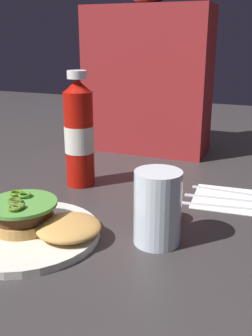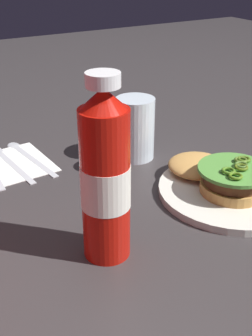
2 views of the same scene
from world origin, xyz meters
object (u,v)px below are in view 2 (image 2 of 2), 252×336
ketchup_bottle (105,178)px  condiment_cup (99,161)px  burger_sandwich (220,174)px  water_glass (135,128)px  fork_utensil (8,159)px  napkin (12,164)px  spoon_utensil (25,152)px  dinner_plate (232,191)px

ketchup_bottle → condiment_cup: (0.24, -0.11, -0.10)m
burger_sandwich → ketchup_bottle: size_ratio=0.78×
water_glass → fork_utensil: water_glass is taller
water_glass → napkin: size_ratio=0.79×
fork_utensil → spoon_utensil: bearing=-71.2°
spoon_utensil → fork_utensil: (-0.01, 0.04, 0.00)m
dinner_plate → ketchup_bottle: 0.29m
dinner_plate → condiment_cup: condiment_cup is taller
condiment_cup → fork_utensil: 0.19m
water_glass → napkin: (0.09, 0.23, -0.06)m
dinner_plate → condiment_cup: size_ratio=4.88×
dinner_plate → ketchup_bottle: bearing=97.1°
burger_sandwich → water_glass: (0.19, 0.06, 0.03)m
dinner_plate → spoon_utensil: (0.34, 0.26, -0.00)m
dinner_plate → water_glass: water_glass is taller
ketchup_bottle → spoon_utensil: 0.39m
napkin → spoon_utensil: (0.03, -0.04, 0.00)m
ketchup_bottle → condiment_cup: ketchup_bottle is taller
ketchup_bottle → napkin: 0.36m
spoon_utensil → ketchup_bottle: bearing=179.4°
condiment_cup → fork_utensil: (0.12, 0.15, -0.01)m
ketchup_bottle → water_glass: size_ratio=2.07×
ketchup_bottle → napkin: (0.34, 0.03, -0.12)m
spoon_utensil → condiment_cup: bearing=-141.0°
ketchup_bottle → spoon_utensil: bearing=-0.6°
water_glass → burger_sandwich: bearing=-163.9°
burger_sandwich → water_glass: 0.20m
condiment_cup → spoon_utensil: condiment_cup is taller
dinner_plate → fork_utensil: 0.44m
burger_sandwich → ketchup_bottle: (-0.05, 0.25, 0.09)m
dinner_plate → fork_utensil: bearing=42.7°
ketchup_bottle → fork_utensil: ketchup_bottle is taller
napkin → spoon_utensil: 0.05m
ketchup_bottle → spoon_utensil: ketchup_bottle is taller
ketchup_bottle → fork_utensil: size_ratio=1.28×
condiment_cup → napkin: condiment_cup is taller
napkin → fork_utensil: fork_utensil is taller
burger_sandwich → spoon_utensil: size_ratio=1.01×
ketchup_bottle → napkin: size_ratio=1.64×
ketchup_bottle → spoon_utensil: size_ratio=1.29×
napkin → ketchup_bottle: bearing=-174.3°
dinner_plate → water_glass: size_ratio=2.05×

